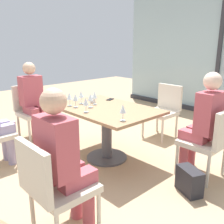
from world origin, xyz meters
TOP-DOWN VIEW (x-y plane):
  - ground_plane at (0.00, 0.00)m, footprint 12.00×12.00m
  - window_wall_backdrop at (0.00, 3.20)m, footprint 4.88×0.10m
  - dining_table_main at (0.00, 0.00)m, footprint 1.37×0.94m
  - chair_side_end at (-1.51, -0.35)m, footprint 0.50×0.46m
  - chair_far_right at (1.22, 0.52)m, footprint 0.50×0.46m
  - chair_front_right at (0.82, -1.31)m, footprint 0.46×0.50m
  - chair_near_window at (0.00, 1.31)m, footprint 0.46×0.51m
  - person_side_end at (-1.40, -0.35)m, footprint 0.39×0.34m
  - person_far_right at (1.11, 0.52)m, footprint 0.39×0.34m
  - person_front_right at (0.82, -1.20)m, footprint 0.34×0.39m
  - wine_glass_0 at (-0.41, -0.11)m, footprint 0.07×0.07m
  - wine_glass_1 at (-0.42, -0.30)m, footprint 0.07×0.07m
  - wine_glass_2 at (-0.01, -0.33)m, footprint 0.07×0.07m
  - wine_glass_3 at (-0.25, 0.00)m, footprint 0.07×0.07m
  - wine_glass_4 at (-0.30, -0.28)m, footprint 0.07×0.07m
  - wine_glass_5 at (-0.16, -0.14)m, footprint 0.07×0.07m
  - wine_glass_6 at (0.55, -0.25)m, footprint 0.07×0.07m
  - coffee_cup at (-0.35, 0.05)m, footprint 0.08×0.08m
  - cell_phone_on_table at (-0.32, 0.36)m, footprint 0.12×0.16m
  - handbag_0 at (-1.59, -0.70)m, footprint 0.34×0.27m
  - handbag_1 at (1.23, 0.08)m, footprint 0.34×0.27m

SIDE VIEW (x-z plane):
  - ground_plane at x=0.00m, z-range 0.00..0.00m
  - handbag_0 at x=-1.59m, z-range 0.00..0.28m
  - handbag_1 at x=1.23m, z-range 0.00..0.28m
  - chair_side_end at x=-1.51m, z-range 0.06..0.93m
  - chair_far_right at x=1.22m, z-range 0.06..0.93m
  - chair_front_right at x=0.82m, z-range 0.06..0.93m
  - chair_near_window at x=0.00m, z-range 0.06..0.93m
  - dining_table_main at x=0.00m, z-range 0.20..0.93m
  - person_side_end at x=-1.40m, z-range 0.07..1.33m
  - person_far_right at x=1.11m, z-range 0.07..1.33m
  - person_front_right at x=0.82m, z-range 0.07..1.33m
  - cell_phone_on_table at x=-0.32m, z-range 0.73..0.74m
  - coffee_cup at x=-0.35m, z-range 0.73..0.82m
  - wine_glass_0 at x=-0.41m, z-range 0.77..0.95m
  - wine_glass_1 at x=-0.42m, z-range 0.77..0.95m
  - wine_glass_2 at x=-0.01m, z-range 0.77..0.95m
  - wine_glass_3 at x=-0.25m, z-range 0.77..0.95m
  - wine_glass_4 at x=-0.30m, z-range 0.77..0.95m
  - wine_glass_5 at x=-0.16m, z-range 0.77..0.95m
  - wine_glass_6 at x=0.55m, z-range 0.77..0.95m
  - window_wall_backdrop at x=0.00m, z-range -0.14..2.56m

